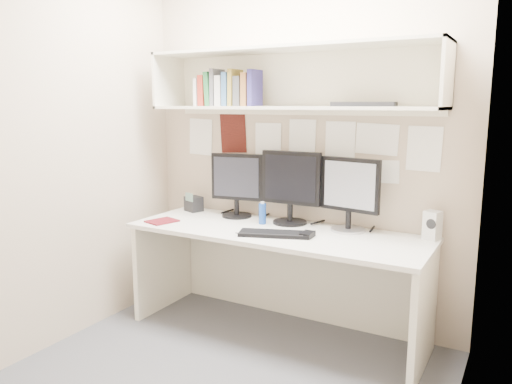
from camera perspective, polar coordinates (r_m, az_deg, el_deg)
The scene contains 19 objects.
floor at distance 3.08m, azimuth -3.57°, elevation -20.35°, with size 2.40×2.00×0.01m, color #49494E.
wall_back at distance 3.54m, azimuth 5.04°, elevation 5.87°, with size 2.40×0.02×2.60m, color tan.
wall_front at distance 1.92m, azimuth -20.45°, elevation 1.73°, with size 2.40×0.02×2.60m, color tan.
wall_left at distance 3.47m, azimuth -20.78°, elevation 5.17°, with size 0.02×2.00×2.60m, color tan.
wall_right at distance 2.25m, azimuth 22.68°, elevation 2.74°, with size 0.02×2.00×2.60m, color tan.
desk at distance 3.43m, azimuth 2.34°, elevation -10.25°, with size 2.00×0.70×0.73m.
overhead_hutch at distance 3.41m, azimuth 4.15°, elevation 12.78°, with size 2.00×0.38×0.40m.
pinned_papers at distance 3.54m, azimuth 4.98°, elevation 5.05°, with size 1.92×0.01×0.48m, color white, non-canonical shape.
monitor_left at distance 3.67m, azimuth -2.16°, elevation 1.08°, with size 0.40×0.22×0.47m.
monitor_center at distance 3.46m, azimuth 4.00°, elevation 0.82°, with size 0.43×0.24×0.50m.
monitor_right at distance 3.31m, azimuth 10.66°, elevation 0.05°, with size 0.41×0.23×0.48m.
keyboard at distance 3.18m, azimuth 2.10°, elevation -4.79°, with size 0.45×0.16×0.02m, color black.
mouse at distance 3.15m, azimuth 5.89°, elevation -4.88°, with size 0.07×0.11×0.03m, color black.
speaker at distance 3.26m, azimuth 19.50°, elevation -3.60°, with size 0.11×0.12×0.18m.
blue_bottle at distance 3.47m, azimuth 0.74°, elevation -2.46°, with size 0.05×0.05×0.16m.
maroon_notebook at distance 3.60m, azimuth -10.69°, elevation -3.29°, with size 0.16×0.20×0.01m, color #580F16.
desk_phone at distance 3.92m, azimuth -7.14°, elevation -1.33°, with size 0.15×0.15×0.15m.
book_stack at distance 3.59m, azimuth -3.23°, elevation 11.59°, with size 0.48×0.16×0.26m.
hutch_tray at distance 3.21m, azimuth 12.22°, elevation 9.79°, with size 0.39×0.15×0.03m, color black.
Camera 1 is at (1.45, -2.22, 1.56)m, focal length 35.00 mm.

